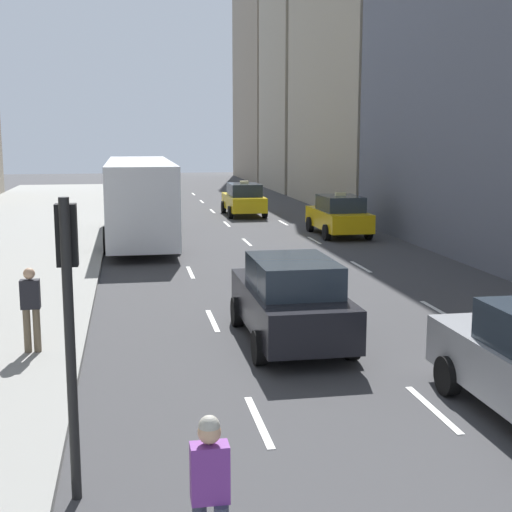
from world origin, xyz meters
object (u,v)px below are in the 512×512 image
sedan_silver_behind (291,300)px  city_bus (140,197)px  taxi_second (339,215)px  taxi_lead (244,199)px  traffic_light_pole (69,300)px  skateboarder (210,495)px  pedestrian_mid_block (31,306)px

sedan_silver_behind → city_bus: (-2.81, 15.34, 0.87)m
taxi_second → sedan_silver_behind: taxi_second is taller
sedan_silver_behind → city_bus: size_ratio=0.39×
taxi_lead → traffic_light_pole: traffic_light_pole is taller
sedan_silver_behind → skateboarder: 8.28m
taxi_second → sedan_silver_behind: 16.24m
sedan_silver_behind → pedestrian_mid_block: bearing=-177.2°
city_bus → pedestrian_mid_block: bearing=-98.5°
taxi_second → city_bus: bearing=179.3°
city_bus → taxi_second: bearing=-0.7°
city_bus → skateboarder: 23.23m
taxi_second → skateboarder: taxi_second is taller
taxi_second → sedan_silver_behind: (-5.60, -15.24, 0.03)m
pedestrian_mid_block → taxi_second: bearing=55.3°
taxi_second → pedestrian_mid_block: taxi_second is taller
taxi_lead → taxi_second: 8.74m
skateboarder → pedestrian_mid_block: (-2.57, 7.62, 0.10)m
city_bus → skateboarder: (0.24, -23.22, -0.82)m
sedan_silver_behind → traffic_light_pole: traffic_light_pole is taller
sedan_silver_behind → traffic_light_pole: size_ratio=1.26×
traffic_light_pole → city_bus: bearing=86.9°
traffic_light_pole → sedan_silver_behind: bearing=55.7°
taxi_second → city_bus: 8.46m
taxi_second → traffic_light_pole: (-9.55, -21.03, 1.53)m
taxi_lead → skateboarder: bearing=-99.7°
skateboarder → traffic_light_pole: bearing=123.5°
pedestrian_mid_block → skateboarder: bearing=-71.3°
taxi_second → skateboarder: size_ratio=2.52×
skateboarder → pedestrian_mid_block: size_ratio=1.06×
sedan_silver_behind → skateboarder: bearing=-108.1°
taxi_lead → traffic_light_pole: 30.12m
city_bus → traffic_light_pole: bearing=-93.1°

